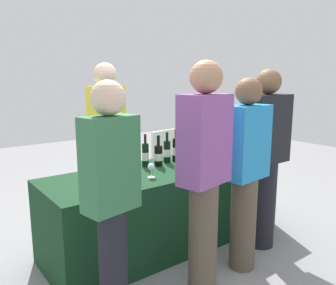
% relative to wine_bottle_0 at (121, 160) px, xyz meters
% --- Properties ---
extents(ground_plane, '(12.00, 12.00, 0.00)m').
position_rel_wine_bottle_0_xyz_m(ground_plane, '(0.41, -0.18, -0.86)').
color(ground_plane, gray).
extents(tasting_table, '(2.38, 0.81, 0.75)m').
position_rel_wine_bottle_0_xyz_m(tasting_table, '(0.41, -0.18, -0.49)').
color(tasting_table, '#14381E').
rests_on(tasting_table, ground_plane).
extents(wine_bottle_0, '(0.08, 0.08, 0.30)m').
position_rel_wine_bottle_0_xyz_m(wine_bottle_0, '(0.00, 0.00, 0.00)').
color(wine_bottle_0, black).
rests_on(wine_bottle_0, tasting_table).
extents(wine_bottle_1, '(0.07, 0.07, 0.32)m').
position_rel_wine_bottle_0_xyz_m(wine_bottle_1, '(0.27, -0.00, 0.01)').
color(wine_bottle_1, black).
rests_on(wine_bottle_1, tasting_table).
extents(wine_bottle_2, '(0.08, 0.08, 0.30)m').
position_rel_wine_bottle_0_xyz_m(wine_bottle_2, '(0.38, -0.06, -0.00)').
color(wine_bottle_2, black).
rests_on(wine_bottle_2, tasting_table).
extents(wine_bottle_3, '(0.07, 0.07, 0.31)m').
position_rel_wine_bottle_0_xyz_m(wine_bottle_3, '(0.54, 0.00, 0.01)').
color(wine_bottle_3, black).
rests_on(wine_bottle_3, tasting_table).
extents(wine_bottle_4, '(0.07, 0.07, 0.34)m').
position_rel_wine_bottle_0_xyz_m(wine_bottle_4, '(0.64, -0.01, 0.02)').
color(wine_bottle_4, black).
rests_on(wine_bottle_4, tasting_table).
extents(wine_bottle_5, '(0.08, 0.08, 0.33)m').
position_rel_wine_bottle_0_xyz_m(wine_bottle_5, '(0.91, -0.09, 0.01)').
color(wine_bottle_5, black).
rests_on(wine_bottle_5, tasting_table).
extents(wine_bottle_6, '(0.07, 0.07, 0.34)m').
position_rel_wine_bottle_0_xyz_m(wine_bottle_6, '(1.33, -0.06, 0.02)').
color(wine_bottle_6, black).
rests_on(wine_bottle_6, tasting_table).
extents(wine_glass_0, '(0.07, 0.07, 0.13)m').
position_rel_wine_bottle_0_xyz_m(wine_glass_0, '(0.10, -0.35, -0.02)').
color(wine_glass_0, silver).
rests_on(wine_glass_0, tasting_table).
extents(wine_glass_1, '(0.07, 0.07, 0.13)m').
position_rel_wine_bottle_0_xyz_m(wine_glass_1, '(1.01, -0.34, -0.01)').
color(wine_glass_1, silver).
rests_on(wine_glass_1, tasting_table).
extents(wine_glass_2, '(0.07, 0.07, 0.14)m').
position_rel_wine_bottle_0_xyz_m(wine_glass_2, '(1.16, -0.33, -0.01)').
color(wine_glass_2, silver).
rests_on(wine_glass_2, tasting_table).
extents(server_pouring, '(0.37, 0.24, 1.76)m').
position_rel_wine_bottle_0_xyz_m(server_pouring, '(0.11, 0.49, 0.12)').
color(server_pouring, brown).
rests_on(server_pouring, ground_plane).
extents(guest_0, '(0.37, 0.25, 1.60)m').
position_rel_wine_bottle_0_xyz_m(guest_0, '(-0.57, -0.88, 0.02)').
color(guest_0, black).
rests_on(guest_0, ground_plane).
extents(guest_1, '(0.43, 0.29, 1.73)m').
position_rel_wine_bottle_0_xyz_m(guest_1, '(0.13, -0.98, 0.08)').
color(guest_1, brown).
rests_on(guest_1, ground_plane).
extents(guest_2, '(0.41, 0.25, 1.61)m').
position_rel_wine_bottle_0_xyz_m(guest_2, '(0.63, -0.94, 0.01)').
color(guest_2, brown).
rests_on(guest_2, ground_plane).
extents(guest_3, '(0.44, 0.25, 1.69)m').
position_rel_wine_bottle_0_xyz_m(guest_3, '(1.09, -0.79, 0.04)').
color(guest_3, black).
rests_on(guest_3, ground_plane).
extents(menu_board, '(0.49, 0.11, 0.92)m').
position_rel_wine_bottle_0_xyz_m(menu_board, '(1.19, 0.92, -0.40)').
color(menu_board, white).
rests_on(menu_board, ground_plane).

